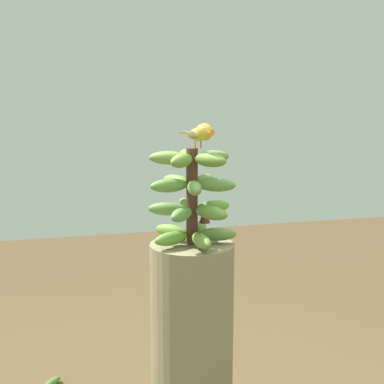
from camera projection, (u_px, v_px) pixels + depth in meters
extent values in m
cylinder|color=#847A56|center=(192.00, 381.00, 1.81)|extent=(0.28, 0.28, 0.98)
cylinder|color=#4C2D1E|center=(192.00, 197.00, 1.70)|extent=(0.04, 0.04, 0.31)
ellipsoid|color=#619C42|center=(199.00, 228.00, 1.80)|extent=(0.10, 0.13, 0.04)
ellipsoid|color=olive|center=(171.00, 231.00, 1.76)|extent=(0.12, 0.12, 0.04)
ellipsoid|color=#639939|center=(171.00, 239.00, 1.67)|extent=(0.13, 0.09, 0.04)
ellipsoid|color=olive|center=(201.00, 241.00, 1.64)|extent=(0.06, 0.13, 0.04)
ellipsoid|color=olive|center=(218.00, 234.00, 1.72)|extent=(0.13, 0.07, 0.04)
ellipsoid|color=olive|center=(211.00, 213.00, 1.65)|extent=(0.11, 0.13, 0.04)
ellipsoid|color=#5D9D33|center=(213.00, 207.00, 1.74)|extent=(0.13, 0.08, 0.04)
ellipsoid|color=#5F9142|center=(187.00, 205.00, 1.78)|extent=(0.05, 0.13, 0.04)
ellipsoid|color=#629244|center=(167.00, 209.00, 1.71)|extent=(0.13, 0.08, 0.04)
ellipsoid|color=#5C8E42|center=(182.00, 214.00, 1.63)|extent=(0.11, 0.13, 0.04)
ellipsoid|color=#689945|center=(204.00, 181.00, 1.75)|extent=(0.12, 0.12, 0.04)
ellipsoid|color=#66993F|center=(176.00, 181.00, 1.75)|extent=(0.10, 0.13, 0.04)
ellipsoid|color=#638F3D|center=(169.00, 186.00, 1.66)|extent=(0.13, 0.06, 0.04)
ellipsoid|color=#5F8F42|center=(195.00, 188.00, 1.61)|extent=(0.06, 0.13, 0.04)
ellipsoid|color=#678F45|center=(216.00, 185.00, 1.67)|extent=(0.13, 0.10, 0.04)
ellipsoid|color=olive|center=(182.00, 161.00, 1.61)|extent=(0.11, 0.13, 0.04)
ellipsoid|color=olive|center=(210.00, 160.00, 1.62)|extent=(0.10, 0.13, 0.04)
ellipsoid|color=#648C42|center=(212.00, 157.00, 1.71)|extent=(0.13, 0.07, 0.04)
ellipsoid|color=#5E9736|center=(188.00, 156.00, 1.75)|extent=(0.05, 0.13, 0.04)
ellipsoid|color=olive|center=(168.00, 158.00, 1.68)|extent=(0.13, 0.09, 0.04)
cone|color=brown|center=(205.00, 214.00, 1.72)|extent=(0.04, 0.04, 0.06)
cylinder|color=#C68933|center=(195.00, 145.00, 1.66)|extent=(0.01, 0.01, 0.02)
cylinder|color=#C68933|center=(201.00, 145.00, 1.67)|extent=(0.01, 0.01, 0.02)
ellipsoid|color=gold|center=(198.00, 135.00, 1.66)|extent=(0.06, 0.09, 0.04)
ellipsoid|color=brown|center=(192.00, 135.00, 1.65)|extent=(0.02, 0.07, 0.02)
ellipsoid|color=brown|center=(203.00, 134.00, 1.67)|extent=(0.02, 0.07, 0.02)
cube|color=brown|center=(187.00, 133.00, 1.72)|extent=(0.04, 0.07, 0.01)
sphere|color=gold|center=(204.00, 132.00, 1.62)|extent=(0.05, 0.05, 0.05)
sphere|color=black|center=(211.00, 131.00, 1.63)|extent=(0.01, 0.01, 0.01)
cone|color=orange|center=(210.00, 133.00, 1.59)|extent=(0.02, 0.03, 0.02)
ellipsoid|color=#47752D|center=(51.00, 384.00, 2.67)|extent=(0.12, 0.13, 0.04)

